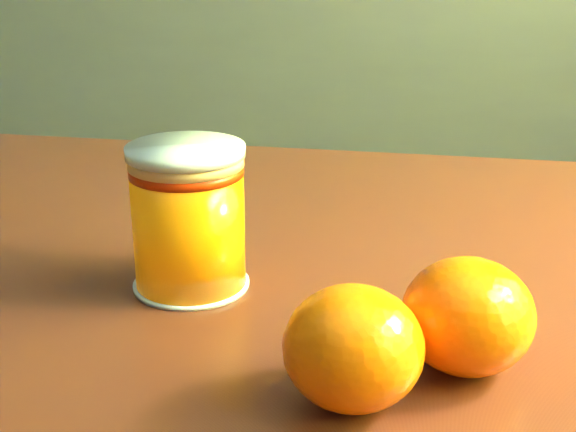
{
  "coord_description": "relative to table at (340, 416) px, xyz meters",
  "views": [
    {
      "loc": [
        0.83,
        -0.4,
        0.91
      ],
      "look_at": [
        0.8,
        0.07,
        0.74
      ],
      "focal_mm": 50.0,
      "sensor_mm": 36.0,
      "label": 1
    }
  ],
  "objects": [
    {
      "name": "kitchen_counter",
      "position": [
        -0.83,
        1.4,
        -0.15
      ],
      "size": [
        3.15,
        0.6,
        0.9
      ],
      "primitive_type": "cube",
      "color": "#45464A",
      "rests_on": "ground"
    },
    {
      "name": "table",
      "position": [
        0.0,
        0.0,
        0.0
      ],
      "size": [
        0.99,
        0.74,
        0.69
      ],
      "rotation": [
        0.0,
        0.0,
        -0.11
      ],
      "color": "#582516",
      "rests_on": "ground"
    },
    {
      "name": "juice_glass",
      "position": [
        -0.1,
        0.01,
        0.13
      ],
      "size": [
        0.07,
        0.07,
        0.09
      ],
      "rotation": [
        0.0,
        0.0,
        0.12
      ],
      "color": "orange",
      "rests_on": "table"
    },
    {
      "name": "orange_front",
      "position": [
        0.01,
        -0.12,
        0.12
      ],
      "size": [
        0.08,
        0.08,
        0.06
      ],
      "primitive_type": "ellipsoid",
      "rotation": [
        0.0,
        0.0,
        0.22
      ],
      "color": "#FF6105",
      "rests_on": "table"
    },
    {
      "name": "orange_back",
      "position": [
        0.06,
        -0.08,
        0.12
      ],
      "size": [
        0.08,
        0.08,
        0.06
      ],
      "primitive_type": "ellipsoid",
      "rotation": [
        0.0,
        0.0,
        0.16
      ],
      "color": "#FF6105",
      "rests_on": "table"
    }
  ]
}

